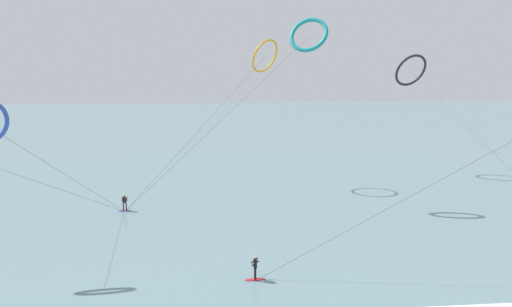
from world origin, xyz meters
TOP-DOWN VIEW (x-y plane):
  - sea_water at (0.00, 107.26)m, footprint 400.00×200.00m
  - surfer_violet at (-11.92, 32.59)m, footprint 1.40×0.58m
  - surfer_crimson at (-0.99, 15.66)m, footprint 1.40×0.59m
  - kite_teal at (7.02, 33.61)m, footprint 21.32×4.16m
  - kite_charcoal at (24.83, 46.26)m, footprint 5.16×37.97m
  - kite_amber at (3.89, 42.25)m, footprint 18.14×11.92m

SIDE VIEW (x-z plane):
  - sea_water at x=0.00m, z-range 0.00..0.08m
  - surfer_violet at x=-11.92m, z-range -0.03..1.67m
  - surfer_crimson at x=-0.99m, z-range -0.03..1.67m
  - kite_charcoal at x=24.83m, z-range 6.00..22.42m
  - kite_amber at x=3.89m, z-range 6.90..24.79m
  - kite_teal at x=7.02m, z-range 7.87..27.41m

